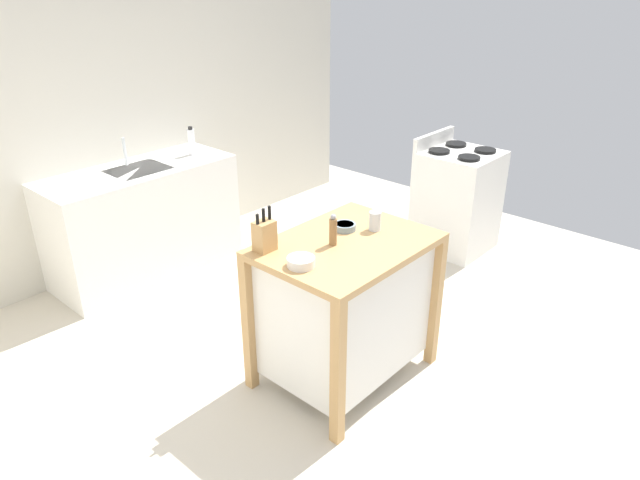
% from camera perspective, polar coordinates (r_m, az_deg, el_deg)
% --- Properties ---
extents(ground_plane, '(6.44, 6.44, 0.00)m').
position_cam_1_polar(ground_plane, '(3.66, 0.46, -13.48)').
color(ground_plane, beige).
rests_on(ground_plane, ground).
extents(wall_back, '(5.44, 0.10, 2.60)m').
position_cam_1_polar(wall_back, '(4.87, -21.45, 11.88)').
color(wall_back, beige).
rests_on(wall_back, ground).
extents(kitchen_island, '(0.99, 0.73, 0.91)m').
position_cam_1_polar(kitchen_island, '(3.42, 2.51, -6.28)').
color(kitchen_island, tan).
rests_on(kitchen_island, ground).
extents(knife_block, '(0.11, 0.09, 0.25)m').
position_cam_1_polar(knife_block, '(3.11, -5.53, 0.47)').
color(knife_block, tan).
rests_on(knife_block, kitchen_island).
extents(bowl_stoneware_deep, '(0.13, 0.13, 0.04)m').
position_cam_1_polar(bowl_stoneware_deep, '(3.37, 2.47, 1.35)').
color(bowl_stoneware_deep, gray).
rests_on(bowl_stoneware_deep, kitchen_island).
extents(bowl_ceramic_small, '(0.15, 0.15, 0.05)m').
position_cam_1_polar(bowl_ceramic_small, '(2.95, -1.90, -2.15)').
color(bowl_ceramic_small, silver).
rests_on(bowl_ceramic_small, kitchen_island).
extents(drinking_cup, '(0.07, 0.07, 0.11)m').
position_cam_1_polar(drinking_cup, '(3.36, 5.46, 1.89)').
color(drinking_cup, silver).
rests_on(drinking_cup, kitchen_island).
extents(pepper_grinder, '(0.04, 0.04, 0.18)m').
position_cam_1_polar(pepper_grinder, '(3.16, 1.30, 0.95)').
color(pepper_grinder, olive).
rests_on(pepper_grinder, kitchen_island).
extents(trash_bin, '(0.36, 0.28, 0.63)m').
position_cam_1_polar(trash_bin, '(4.07, 8.08, -3.99)').
color(trash_bin, '#B7B2A8').
rests_on(trash_bin, ground).
extents(sink_counter, '(1.51, 0.60, 0.88)m').
position_cam_1_polar(sink_counter, '(4.87, -17.04, 1.85)').
color(sink_counter, white).
rests_on(sink_counter, ground).
extents(sink_faucet, '(0.02, 0.02, 0.22)m').
position_cam_1_polar(sink_faucet, '(4.80, -18.78, 8.30)').
color(sink_faucet, '#B7BCC1').
rests_on(sink_faucet, sink_counter).
extents(bottle_dish_soap, '(0.06, 0.06, 0.24)m').
position_cam_1_polar(bottle_dish_soap, '(4.94, -12.62, 9.50)').
color(bottle_dish_soap, white).
rests_on(bottle_dish_soap, sink_counter).
extents(stove, '(0.60, 0.60, 1.00)m').
position_cam_1_polar(stove, '(5.20, 13.39, 3.90)').
color(stove, white).
rests_on(stove, ground).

